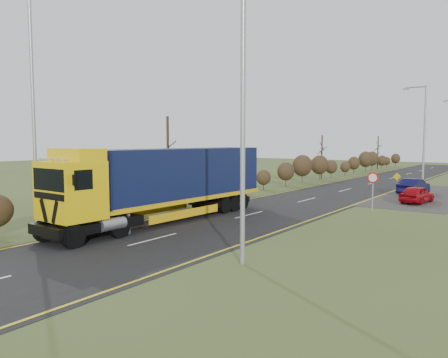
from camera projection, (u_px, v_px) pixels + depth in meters
ground at (208, 226)px, 22.69m from camera, size 160.00×160.00×0.00m
road at (295, 203)px, 30.79m from camera, size 8.00×120.00×0.02m
layby at (424, 196)px, 35.12m from camera, size 6.00×18.00×0.02m
lane_markings at (293, 203)px, 30.54m from camera, size 7.52×116.00×0.01m
hedgerow at (209, 178)px, 32.42m from camera, size 2.24×102.04×6.05m
lorry at (166, 180)px, 23.61m from camera, size 2.85×14.71×4.08m
car_red_hatchback at (417, 194)px, 30.92m from camera, size 1.93×3.76×1.22m
car_blue_sedan at (414, 187)px, 35.58m from camera, size 1.85×4.16×1.33m
streetlight_near at (239, 104)px, 15.24m from camera, size 2.17×0.21×10.26m
streetlight_mid at (423, 133)px, 37.56m from camera, size 1.95×0.18×9.18m
left_pole at (34, 116)px, 20.33m from camera, size 0.16×0.16×11.07m
speed_sign at (373, 184)px, 26.96m from camera, size 0.68×0.10×2.47m
warning_board at (397, 181)px, 37.04m from camera, size 0.65×0.11×1.71m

